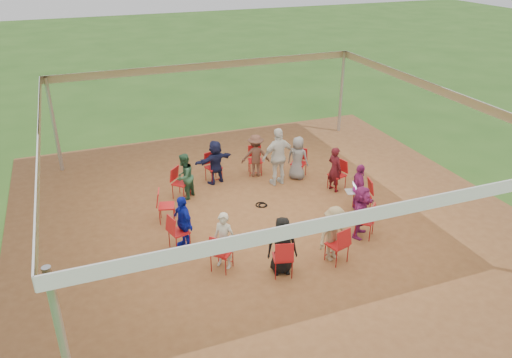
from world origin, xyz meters
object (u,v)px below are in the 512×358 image
object	(u,v)px
person_seated_5	(184,177)
chair_10	(337,245)
chair_5	(181,183)
chair_8	(222,252)
person_seated_0	(359,188)
standing_person	(279,157)
person_seated_3	(256,156)
person_seated_10	(361,212)
cable_coil	(262,205)
person_seated_2	(298,158)
person_seated_8	(282,245)
person_seated_6	(183,222)
person_seated_9	(334,234)
chair_4	(214,168)
chair_11	(365,221)
person_seated_4	(215,162)
chair_7	(179,232)
chair_2	(299,163)
chair_0	(362,195)
person_seated_1	(335,169)
chair_6	(167,206)
chair_3	(255,161)
laptop	(353,189)
chair_1	(337,175)
person_seated_7	(224,241)

from	to	relation	value
person_seated_5	chair_10	bearing A→B (deg)	74.64
chair_5	chair_8	distance (m)	3.68
person_seated_0	standing_person	bearing A→B (deg)	45.50
person_seated_3	person_seated_10	distance (m)	4.30
chair_8	cable_coil	distance (m)	3.09
person_seated_2	person_seated_8	size ratio (longest dim) A/B	1.00
person_seated_6	standing_person	distance (m)	4.14
person_seated_3	person_seated_9	size ratio (longest dim) A/B	1.00
person_seated_0	cable_coil	distance (m)	2.67
chair_8	person_seated_0	distance (m)	4.41
person_seated_9	cable_coil	world-z (taller)	person_seated_9
chair_10	chair_4	bearing A→B (deg)	90.00
chair_11	person_seated_0	bearing A→B (deg)	20.04
person_seated_3	cable_coil	world-z (taller)	person_seated_3
person_seated_5	person_seated_4	bearing A→B (deg)	165.00
chair_10	chair_7	bearing A→B (deg)	135.00
chair_2	person_seated_4	size ratio (longest dim) A/B	0.67
chair_7	chair_11	size ratio (longest dim) A/B	1.00
chair_0	person_seated_10	bearing A→B (deg)	159.96
person_seated_1	person_seated_2	bearing A→B (deg)	15.00
chair_11	cable_coil	world-z (taller)	chair_11
chair_6	chair_7	bearing A→B (deg)	15.00
chair_2	chair_6	xyz separation A→B (m)	(-4.33, -1.22, 0.00)
chair_0	chair_6	size ratio (longest dim) A/B	1.00
person_seated_1	standing_person	distance (m)	1.67
chair_0	person_seated_6	bearing A→B (deg)	104.64
chair_3	person_seated_6	distance (m)	4.41
person_seated_10	cable_coil	distance (m)	2.91
chair_2	person_seated_10	distance (m)	3.60
chair_6	person_seated_9	xyz separation A→B (m)	(3.19, -3.03, 0.23)
chair_10	person_seated_2	size ratio (longest dim) A/B	0.67
chair_0	chair_7	bearing A→B (deg)	105.00
laptop	chair_6	bearing A→B (deg)	90.00
chair_0	chair_1	bearing A→B (deg)	15.00
person_seated_6	chair_1	bearing A→B (deg)	90.00
person_seated_2	person_seated_6	bearing A→B (deg)	75.00
chair_4	chair_8	world-z (taller)	same
chair_10	laptop	distance (m)	2.48
standing_person	person_seated_3	bearing A→B (deg)	-65.19
chair_10	cable_coil	distance (m)	3.14
chair_0	person_seated_2	distance (m)	2.55
person_seated_7	laptop	xyz separation A→B (m)	(3.98, 1.21, -0.04)
chair_4	person_seated_7	xyz separation A→B (m)	(-1.02, -4.28, 0.23)
chair_3	person_seated_6	size ratio (longest dim) A/B	0.67
chair_3	laptop	bearing A→B (deg)	131.79
person_seated_1	chair_10	bearing A→B (deg)	136.35
cable_coil	person_seated_10	bearing A→B (deg)	-53.27
person_seated_6	laptop	xyz separation A→B (m)	(4.64, 0.10, -0.04)
chair_11	chair_6	bearing A→B (deg)	105.00
person_seated_8	laptop	world-z (taller)	person_seated_8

